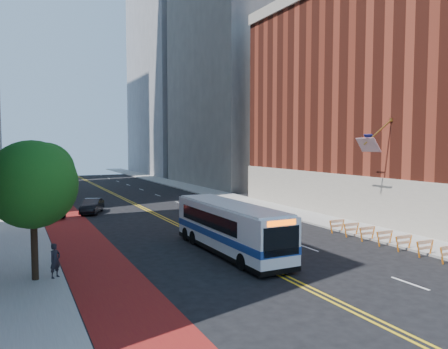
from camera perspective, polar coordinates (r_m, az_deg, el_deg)
ground at (r=21.53m, az=10.21°, el=-14.08°), size 160.00×160.00×0.00m
sidewalk_left at (r=46.94m, az=-25.60°, el=-4.46°), size 4.00×140.00×0.15m
sidewalk_right at (r=52.79m, az=1.47°, el=-3.17°), size 4.00×140.00×0.15m
bus_lane_paint at (r=47.13m, az=-20.84°, el=-4.38°), size 3.60×140.00×0.01m
center_line_inner at (r=48.46m, az=-11.45°, el=-3.97°), size 0.14×140.00×0.01m
center_line_outer at (r=48.55m, az=-11.04°, el=-3.95°), size 0.14×140.00×0.01m
lane_dashes at (r=57.44m, az=-8.64°, el=-2.70°), size 0.14×98.20×0.01m
brick_building at (r=44.62m, az=24.36°, el=9.18°), size 18.73×36.00×22.00m
midrise_right_near at (r=74.64m, az=2.66°, el=14.29°), size 18.00×26.00×40.00m
midrise_right_far at (r=103.28m, az=-5.12°, el=15.63°), size 20.00×28.00×55.00m
construction_barriers at (r=30.08m, az=21.31°, el=-7.75°), size 1.42×10.91×1.00m
street_tree at (r=22.61m, az=-23.60°, el=-0.77°), size 4.20×4.20×6.70m
transit_bus at (r=26.84m, az=0.68°, el=-6.88°), size 2.56×11.14×3.05m
car_a at (r=42.64m, az=-21.95°, el=-4.28°), size 2.94×4.64×1.47m
car_b at (r=43.91m, az=-16.86°, el=-3.97°), size 2.97×4.51×1.40m
car_c at (r=53.22m, az=-22.53°, el=-2.72°), size 2.14×4.98×1.43m
pedestrian at (r=23.16m, az=-21.19°, el=-10.43°), size 0.73×0.71×1.69m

